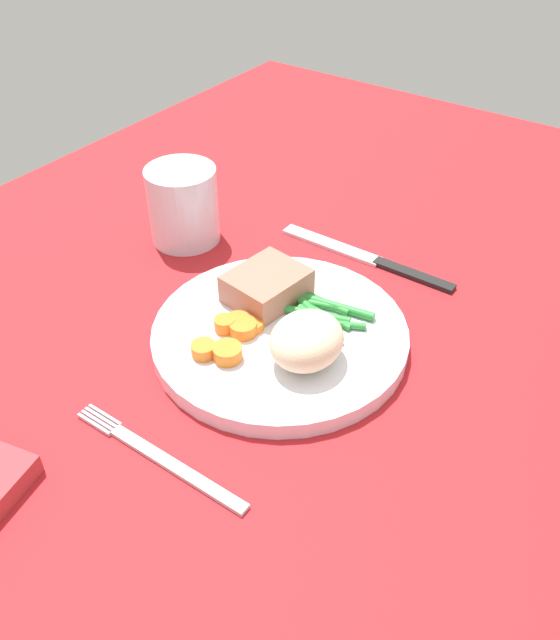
# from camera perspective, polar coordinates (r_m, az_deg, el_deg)

# --- Properties ---
(dining_table) EXTENTS (1.20, 0.90, 0.02)m
(dining_table) POSITION_cam_1_polar(r_m,az_deg,el_deg) (0.64, 0.53, -0.60)
(dining_table) COLOR red
(dining_table) RESTS_ON ground
(dinner_plate) EXTENTS (0.23, 0.23, 0.02)m
(dinner_plate) POSITION_cam_1_polar(r_m,az_deg,el_deg) (0.60, 0.00, -1.33)
(dinner_plate) COLOR white
(dinner_plate) RESTS_ON dining_table
(meat_portion) EXTENTS (0.08, 0.07, 0.03)m
(meat_portion) POSITION_cam_1_polar(r_m,az_deg,el_deg) (0.62, -1.11, 3.05)
(meat_portion) COLOR #A86B56
(meat_portion) RESTS_ON dinner_plate
(mashed_potatoes) EXTENTS (0.07, 0.06, 0.04)m
(mashed_potatoes) POSITION_cam_1_polar(r_m,az_deg,el_deg) (0.55, 2.33, -1.80)
(mashed_potatoes) COLOR beige
(mashed_potatoes) RESTS_ON dinner_plate
(carrot_slices) EXTENTS (0.07, 0.05, 0.01)m
(carrot_slices) POSITION_cam_1_polar(r_m,az_deg,el_deg) (0.58, -4.10, -1.34)
(carrot_slices) COLOR orange
(carrot_slices) RESTS_ON dinner_plate
(green_beans) EXTENTS (0.06, 0.09, 0.01)m
(green_beans) POSITION_cam_1_polar(r_m,az_deg,el_deg) (0.61, 3.69, 0.66)
(green_beans) COLOR #2D8C38
(green_beans) RESTS_ON dinner_plate
(fork) EXTENTS (0.01, 0.17, 0.00)m
(fork) POSITION_cam_1_polar(r_m,az_deg,el_deg) (0.52, -10.42, -11.66)
(fork) COLOR silver
(fork) RESTS_ON dining_table
(knife) EXTENTS (0.02, 0.20, 0.01)m
(knife) POSITION_cam_1_polar(r_m,az_deg,el_deg) (0.71, 7.77, 5.27)
(knife) COLOR black
(knife) RESTS_ON dining_table
(water_glass) EXTENTS (0.08, 0.08, 0.08)m
(water_glass) POSITION_cam_1_polar(r_m,az_deg,el_deg) (0.74, -8.37, 9.49)
(water_glass) COLOR silver
(water_glass) RESTS_ON dining_table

